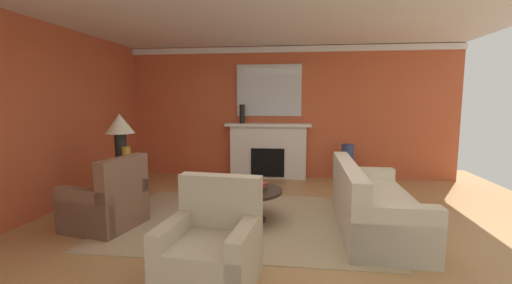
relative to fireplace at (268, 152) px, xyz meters
The scene contains 19 objects.
ground_plane 2.99m from the fireplace, 84.55° to the right, with size 8.53×8.53×0.00m, color tan.
wall_fireplace 0.91m from the fireplace, 37.03° to the left, with size 7.16×0.12×2.78m, color #C65633.
wall_window 4.12m from the fireplace, 139.41° to the right, with size 0.12×6.75×2.78m, color #C65633.
ceiling_panel 3.47m from the fireplace, 83.93° to the right, with size 7.16×6.75×0.06m, color white.
crown_moulding 2.17m from the fireplace, 25.07° to the left, with size 7.16×0.08×0.12m, color white.
area_rug 2.71m from the fireplace, 91.36° to the right, with size 3.60×2.51×0.01m, color tan.
fireplace is the anchor object (origin of this frame).
mantel_mirror 1.31m from the fireplace, 90.00° to the left, with size 1.37×0.04×1.08m, color silver.
sofa 3.20m from the fireplace, 60.17° to the right, with size 0.92×2.11×0.85m.
armchair_near_window 3.63m from the fireplace, 120.05° to the right, with size 0.95×0.95×0.95m.
armchair_facing_fireplace 4.31m from the fireplace, 91.57° to the right, with size 0.87×0.87×0.95m.
coffee_table 2.67m from the fireplace, 91.36° to the right, with size 1.00×1.00×0.45m.
side_table 3.06m from the fireplace, 133.24° to the right, with size 0.56×0.56×0.70m.
table_lamp 3.13m from the fireplace, 133.24° to the right, with size 0.44×0.44×0.75m.
vase_on_side_table 3.06m from the fireplace, 129.63° to the right, with size 0.13×0.13×0.26m, color #B7892D.
vase_tall_corner 1.64m from the fireplace, 10.56° to the right, with size 0.24×0.24×0.79m, color navy.
vase_mantel_left 0.98m from the fireplace, behind, with size 0.11×0.11×0.40m, color black.
book_red_cover 2.52m from the fireplace, 88.23° to the right, with size 0.20×0.17×0.04m, color tan.
book_art_folio 2.63m from the fireplace, 87.89° to the right, with size 0.26×0.16×0.06m, color maroon.
Camera 1 is at (0.37, -4.23, 1.67)m, focal length 23.96 mm.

